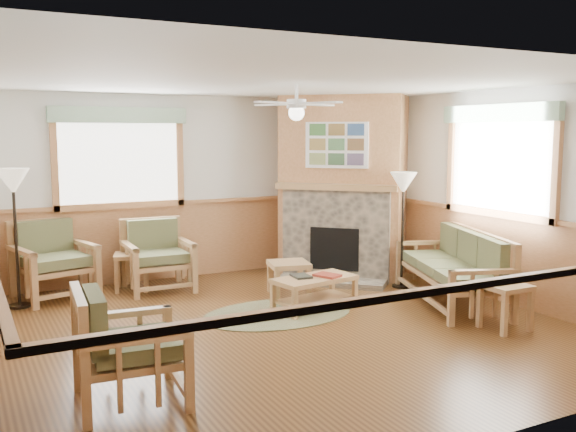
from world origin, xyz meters
name	(u,v)px	position (x,y,z in m)	size (l,w,h in m)	color
floor	(285,328)	(0.00, 0.00, -0.01)	(6.00, 6.00, 0.01)	#553417
ceiling	(285,81)	(0.00, 0.00, 2.70)	(6.00, 6.00, 0.01)	white
wall_back	(194,187)	(0.00, 3.00, 1.35)	(6.00, 0.02, 2.70)	white
wall_front	(488,253)	(0.00, -3.00, 1.35)	(6.00, 0.02, 2.70)	white
wall_right	(490,195)	(3.00, 0.00, 1.35)	(0.02, 6.00, 2.70)	white
wainscot	(285,279)	(0.00, 0.00, 0.55)	(6.00, 6.00, 1.10)	#AD7446
fireplace	(343,186)	(2.05, 2.05, 1.35)	(2.20, 2.20, 2.70)	#AD7446
window_back	(118,106)	(-1.10, 2.96, 2.53)	(1.90, 0.16, 1.50)	white
window_right	(503,103)	(2.96, -0.20, 2.53)	(0.16, 1.90, 1.50)	white
ceiling_fan	(297,88)	(0.30, 0.30, 2.66)	(1.24, 1.24, 0.36)	white
sofa	(451,267)	(2.34, -0.04, 0.46)	(0.82, 2.00, 0.92)	#A77C4E
armchair_back_left	(54,260)	(-2.09, 2.55, 0.51)	(0.90, 0.90, 1.01)	#A77C4E
armchair_back_right	(158,256)	(-0.76, 2.34, 0.48)	(0.86, 0.86, 0.96)	#A77C4E
armchair_left	(130,345)	(-2.00, -1.19, 0.47)	(0.83, 0.83, 0.94)	#A77C4E
coffee_table	(315,293)	(0.66, 0.49, 0.20)	(1.02, 0.51, 0.41)	#A77C4E
end_table_chairs	(132,272)	(-1.09, 2.51, 0.25)	(0.46, 0.44, 0.51)	#A77C4E
end_table_sofa	(505,307)	(2.11, -1.18, 0.26)	(0.46, 0.44, 0.51)	#A77C4E
footstool	(289,278)	(0.72, 1.29, 0.22)	(0.51, 0.51, 0.44)	#A77C4E
braided_rug	(278,314)	(0.16, 0.51, 0.01)	(1.87, 1.87, 0.01)	brown
floor_lamp_left	(16,238)	(-2.55, 2.28, 0.87)	(0.40, 0.40, 1.74)	black
floor_lamp_right	(402,230)	(2.31, 0.92, 0.81)	(0.37, 0.37, 1.63)	black
book_red	(327,274)	(0.81, 0.44, 0.44)	(0.22, 0.30, 0.03)	maroon
book_dark	(301,275)	(0.51, 0.56, 0.43)	(0.20, 0.27, 0.03)	#282821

